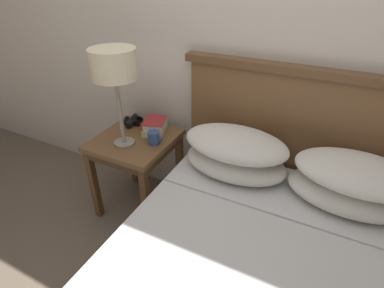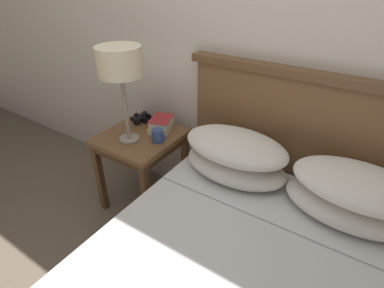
# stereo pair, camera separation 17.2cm
# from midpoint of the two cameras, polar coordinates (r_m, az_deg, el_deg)

# --- Properties ---
(wall_back) EXTENTS (8.00, 0.06, 2.60)m
(wall_back) POSITION_cam_midpoint_polar(r_m,az_deg,el_deg) (1.81, 6.09, 22.22)
(wall_back) COLOR silver
(wall_back) RESTS_ON ground_plane
(nightstand) EXTENTS (0.49, 0.52, 0.59)m
(nightstand) POSITION_cam_midpoint_polar(r_m,az_deg,el_deg) (2.07, -13.01, -1.01)
(nightstand) COLOR brown
(nightstand) RESTS_ON ground_plane
(table_lamp) EXTENTS (0.26, 0.26, 0.60)m
(table_lamp) POSITION_cam_midpoint_polar(r_m,az_deg,el_deg) (1.78, -17.42, 13.86)
(table_lamp) COLOR gray
(table_lamp) RESTS_ON nightstand
(book_on_nightstand) EXTENTS (0.20, 0.23, 0.04)m
(book_on_nightstand) POSITION_cam_midpoint_polar(r_m,az_deg,el_deg) (2.07, -9.55, 2.84)
(book_on_nightstand) COLOR silver
(book_on_nightstand) RESTS_ON nightstand
(book_stacked_on_top) EXTENTS (0.19, 0.22, 0.04)m
(book_stacked_on_top) POSITION_cam_midpoint_polar(r_m,az_deg,el_deg) (2.05, -9.55, 3.91)
(book_stacked_on_top) COLOR silver
(book_stacked_on_top) RESTS_ON book_on_nightstand
(binoculars_pair) EXTENTS (0.15, 0.16, 0.05)m
(binoculars_pair) POSITION_cam_midpoint_polar(r_m,az_deg,el_deg) (2.20, -13.54, 4.24)
(binoculars_pair) COLOR black
(binoculars_pair) RESTS_ON nightstand
(coffee_mug) EXTENTS (0.10, 0.08, 0.08)m
(coffee_mug) POSITION_cam_midpoint_polar(r_m,az_deg,el_deg) (1.92, -9.80, 1.12)
(coffee_mug) COLOR #334C84
(coffee_mug) RESTS_ON nightstand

